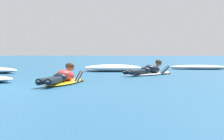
# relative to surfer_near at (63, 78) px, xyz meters

# --- Properties ---
(ground_plane) EXTENTS (120.00, 120.00, 0.00)m
(ground_plane) POSITION_rel_surfer_near_xyz_m (-1.40, 8.36, -0.14)
(ground_plane) COLOR #235B84
(surfer_near) EXTENTS (0.72, 2.69, 0.54)m
(surfer_near) POSITION_rel_surfer_near_xyz_m (0.00, 0.00, 0.00)
(surfer_near) COLOR yellow
(surfer_near) RESTS_ON ground
(surfer_far) EXTENTS (1.65, 2.43, 0.55)m
(surfer_far) POSITION_rel_surfer_near_xyz_m (1.90, 4.11, 0.00)
(surfer_far) COLOR white
(surfer_far) RESTS_ON ground
(drifting_surfboard) EXTENTS (1.03, 2.12, 0.16)m
(drifting_surfboard) POSITION_rel_surfer_near_xyz_m (-0.75, 3.30, -0.10)
(drifting_surfboard) COLOR silver
(drifting_surfboard) RESTS_ON ground
(whitewater_mid_left) EXTENTS (2.55, 0.96, 0.19)m
(whitewater_mid_left) POSITION_rel_surfer_near_xyz_m (3.86, 8.78, -0.05)
(whitewater_mid_left) COLOR white
(whitewater_mid_left) RESTS_ON ground
(whitewater_back) EXTENTS (2.30, 1.36, 0.27)m
(whitewater_back) POSITION_rel_surfer_near_xyz_m (0.41, 6.41, -0.01)
(whitewater_back) COLOR white
(whitewater_back) RESTS_ON ground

